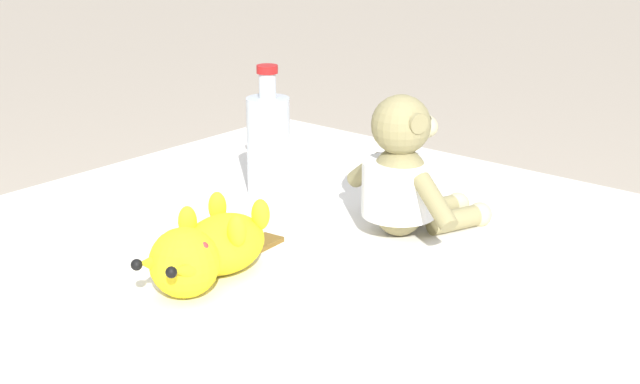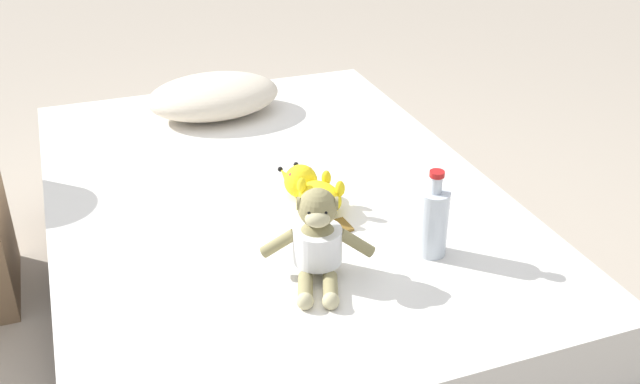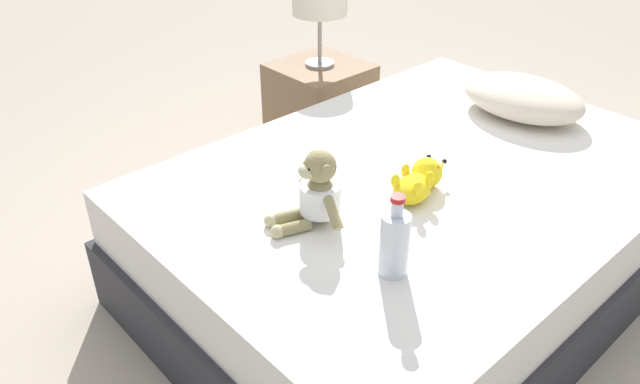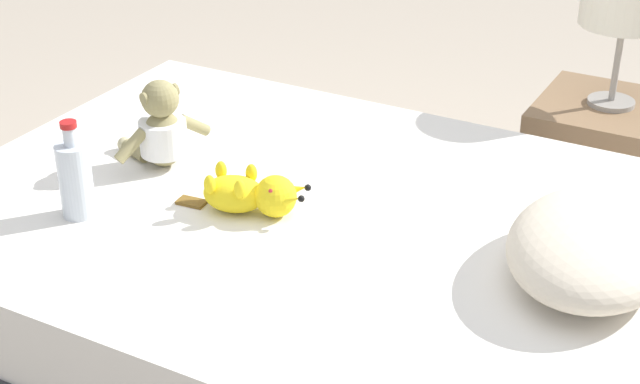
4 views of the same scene
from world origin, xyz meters
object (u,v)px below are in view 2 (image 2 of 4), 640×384
bed (274,253)px  pillow (214,96)px  plush_monkey (318,242)px  glass_bottle (433,221)px  plush_yellow_creature (312,190)px

bed → pillow: 0.71m
bed → plush_monkey: 0.58m
pillow → plush_monkey: (0.01, -1.11, 0.02)m
bed → glass_bottle: (0.29, -0.49, 0.34)m
pillow → plush_yellow_creature: bearing=-81.8°
pillow → plush_monkey: size_ratio=1.83×
pillow → plush_monkey: 1.11m
plush_monkey → glass_bottle: size_ratio=1.17×
bed → plush_yellow_creature: size_ratio=5.85×
glass_bottle → plush_yellow_creature: bearing=120.4°
bed → plush_yellow_creature: bearing=-59.4°
bed → pillow: pillow is taller
pillow → plush_yellow_creature: pillow is taller
pillow → plush_yellow_creature: (0.11, -0.77, -0.02)m
plush_yellow_creature → glass_bottle: (0.21, -0.35, 0.05)m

